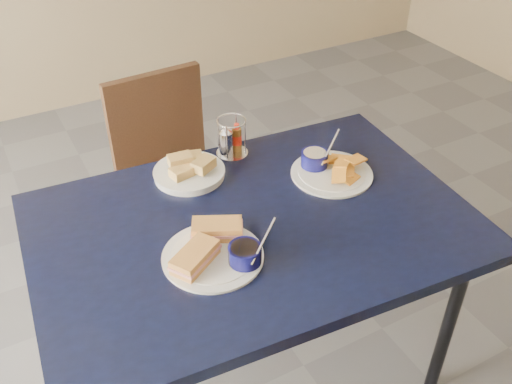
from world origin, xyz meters
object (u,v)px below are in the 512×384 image
chair_far (171,163)px  sandwich_plate (216,249)px  dining_table (254,237)px  bread_basket (189,170)px  condiment_caddy (230,140)px  plantain_plate (327,168)px

chair_far → sandwich_plate: size_ratio=2.84×
dining_table → sandwich_plate: sandwich_plate is taller
sandwich_plate → bread_basket: sandwich_plate is taller
sandwich_plate → condiment_caddy: size_ratio=2.24×
chair_far → bread_basket: (-0.09, -0.47, 0.28)m
chair_far → plantain_plate: 0.78m
dining_table → plantain_plate: bearing=18.1°
dining_table → bread_basket: 0.32m
plantain_plate → condiment_caddy: bearing=132.4°
dining_table → sandwich_plate: size_ratio=4.39×
chair_far → sandwich_plate: bearing=-101.8°
bread_basket → dining_table: bearing=-76.2°
dining_table → chair_far: size_ratio=1.54×
chair_far → condiment_caddy: bearing=-78.3°
chair_far → bread_basket: bearing=-101.2°
dining_table → bread_basket: bread_basket is taller
plantain_plate → bread_basket: 0.45m
sandwich_plate → bread_basket: 0.40m
plantain_plate → bread_basket: (-0.41, 0.19, 0.00)m
dining_table → sandwich_plate: 0.20m
dining_table → chair_far: bearing=88.6°
dining_table → condiment_caddy: condiment_caddy is taller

